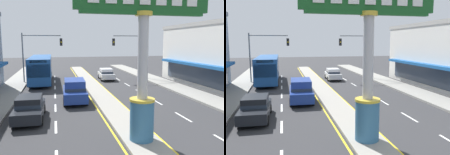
# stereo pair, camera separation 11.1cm
# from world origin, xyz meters

# --- Properties ---
(median_strip) EXTENTS (1.90, 52.00, 0.14)m
(median_strip) POSITION_xyz_m (0.00, 18.00, 0.07)
(median_strip) COLOR gray
(median_strip) RESTS_ON ground
(sidewalk_right) EXTENTS (2.73, 60.00, 0.18)m
(sidewalk_right) POSITION_xyz_m (8.92, 16.00, 0.09)
(sidewalk_right) COLOR gray
(sidewalk_right) RESTS_ON ground
(lane_markings) EXTENTS (8.64, 52.00, 0.01)m
(lane_markings) POSITION_xyz_m (0.00, 16.65, 0.00)
(lane_markings) COLOR silver
(lane_markings) RESTS_ON ground
(district_sign) EXTENTS (6.67, 1.27, 7.81)m
(district_sign) POSITION_xyz_m (0.00, 5.88, 4.09)
(district_sign) COLOR #33668C
(district_sign) RESTS_ON median_strip
(traffic_light_left_side) EXTENTS (4.86, 0.46, 6.20)m
(traffic_light_left_side) POSITION_xyz_m (-6.18, 26.09, 4.25)
(traffic_light_left_side) COLOR slate
(traffic_light_left_side) RESTS_ON ground
(traffic_light_right_side) EXTENTS (4.86, 0.46, 6.20)m
(traffic_light_right_side) POSITION_xyz_m (6.18, 25.63, 4.25)
(traffic_light_right_side) COLOR slate
(traffic_light_right_side) RESTS_ON ground
(suv_near_right_lane) EXTENTS (2.09, 4.66, 1.90)m
(suv_near_right_lane) POSITION_xyz_m (-2.60, 15.32, 0.98)
(suv_near_right_lane) COLOR navy
(suv_near_right_lane) RESTS_ON ground
(bus_far_right_lane) EXTENTS (2.60, 11.21, 3.26)m
(bus_far_right_lane) POSITION_xyz_m (-5.90, 26.70, 1.87)
(bus_far_right_lane) COLOR #1E5199
(bus_far_right_lane) RESTS_ON ground
(sedan_near_left_lane) EXTENTS (2.00, 4.38, 1.53)m
(sedan_near_left_lane) POSITION_xyz_m (2.60, 26.81, 0.79)
(sedan_near_left_lane) COLOR silver
(sedan_near_left_lane) RESTS_ON ground
(sedan_mid_left_lane) EXTENTS (1.90, 4.33, 1.53)m
(sedan_mid_left_lane) POSITION_xyz_m (-5.90, 11.08, 0.79)
(sedan_mid_left_lane) COLOR black
(sedan_mid_left_lane) RESTS_ON ground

